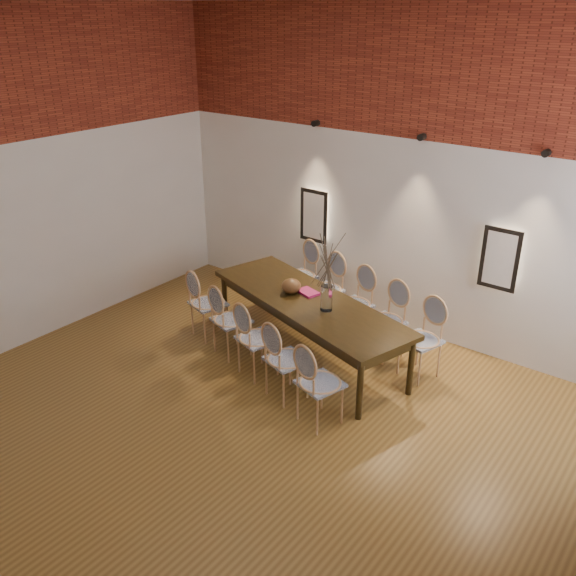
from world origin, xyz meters
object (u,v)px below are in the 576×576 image
Objects in this scene: chair_far_a at (300,276)px; book at (308,292)px; chair_near_b at (232,320)px; chair_far_d at (385,321)px; chair_near_d at (287,359)px; dining_table at (308,327)px; chair_near_a at (208,303)px; chair_near_e at (320,383)px; chair_near_c at (258,338)px; chair_far_e at (420,340)px; vase at (327,298)px; chair_far_c at (354,305)px; chair_far_b at (325,289)px; bowl at (291,286)px.

chair_far_a reaches higher than book.
chair_near_b and chair_far_d have the same top height.
chair_near_d and chair_far_a have the same top height.
chair_far_a is (-0.89, 1.02, 0.09)m from dining_table.
chair_near_d is (1.63, -0.47, 0.00)m from chair_near_a.
book is at bearing 146.73° from chair_near_e.
chair_near_a is 1.33m from book.
chair_near_c is 1.86m from chair_far_e.
chair_near_b and chair_near_d have the same top height.
chair_far_e is 1.17m from vase.
chair_near_a is 1.00× the size of chair_far_c.
vase is (1.20, -1.11, 0.43)m from chair_far_a.
chair_far_b is (-0.68, 1.73, 0.00)m from chair_near_d.
chair_near_a is 1.00× the size of chair_far_b.
chair_far_e is 1.46m from book.
chair_near_a is 2.27m from chair_near_e.
chair_near_c is 1.13m from chair_near_e.
chair_near_b reaches higher than dining_table.
chair_near_c is 1.00× the size of chair_far_e.
vase is (0.66, -0.95, 0.43)m from chair_far_b.
chair_near_e is at bearing -49.32° from book.
vase reaches higher than dining_table.
chair_far_c is at bearing 0.00° from chair_far_e.
chair_far_a reaches higher than dining_table.
dining_table is 3.02× the size of chair_far_b.
chair_near_e is 1.61m from bowl.
dining_table is 0.74m from chair_far_c.
chair_near_a and chair_near_b have the same top height.
chair_near_d is 1.00× the size of chair_far_d.
vase reaches higher than bowl.
chair_near_a is 1.00× the size of chair_near_c.
chair_far_b is at bearing 127.62° from chair_near_d.
chair_near_e is 1.47m from chair_far_e.
chair_near_d and chair_far_d have the same top height.
chair_far_a is at bearing 111.08° from chair_near_b.
bowl is at bearing 29.12° from chair_far_e.
vase is at bearing -0.00° from dining_table.
chair_near_b is at bearing -156.69° from vase.
chair_near_b is 1.00× the size of chair_near_c.
dining_table is at bearing -5.78° from bowl.
chair_far_a is at bearing 127.62° from chair_near_c.
dining_table is 1.35m from chair_near_a.
chair_near_a is at bearing 40.86° from chair_far_d.
chair_far_b and chair_far_c have the same top height.
chair_far_a and chair_far_e have the same top height.
chair_near_a is at bearing -157.41° from bowl.
book is at bearing 26.32° from chair_far_e.
chair_near_b is at bearing 111.08° from chair_far_a.
chair_near_d is 1.58m from chair_far_c.
chair_near_d is at bearing 127.62° from chair_far_b.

